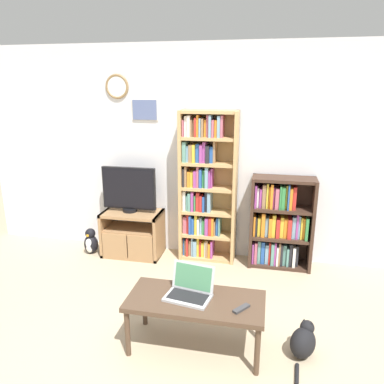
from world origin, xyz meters
TOP-DOWN VIEW (x-y plane):
  - ground_plane at (0.00, 0.00)m, footprint 18.00×18.00m
  - wall_back at (-0.01, 2.10)m, footprint 5.94×0.09m
  - tv_stand at (-0.92, 1.82)m, footprint 0.74×0.44m
  - television at (-0.95, 1.85)m, footprint 0.68×0.18m
  - bookshelf_tall at (-0.01, 1.93)m, footprint 0.68×0.28m
  - bookshelf_short at (0.89, 1.92)m, footprint 0.73×0.32m
  - coffee_table at (0.22, 0.24)m, footprint 1.11×0.50m
  - laptop at (0.17, 0.28)m, footprint 0.40×0.33m
  - remote_near_laptop at (0.59, 0.17)m, footprint 0.13×0.15m
  - cat at (1.09, 0.32)m, footprint 0.28×0.50m
  - penguin_figurine at (-1.47, 1.74)m, footprint 0.18×0.16m

SIDE VIEW (x-z plane):
  - ground_plane at x=0.00m, z-range 0.00..0.00m
  - cat at x=1.09m, z-range -0.02..0.28m
  - penguin_figurine at x=-1.47m, z-range -0.01..0.32m
  - tv_stand at x=-0.92m, z-range 0.00..0.58m
  - coffee_table at x=0.22m, z-range 0.18..0.63m
  - remote_near_laptop at x=0.59m, z-range 0.45..0.47m
  - laptop at x=0.17m, z-range 0.39..0.64m
  - bookshelf_short at x=0.89m, z-range -0.03..1.07m
  - television at x=-0.95m, z-range 0.58..1.15m
  - bookshelf_tall at x=-0.01m, z-range 0.00..1.85m
  - wall_back at x=-0.01m, z-range 0.00..2.60m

